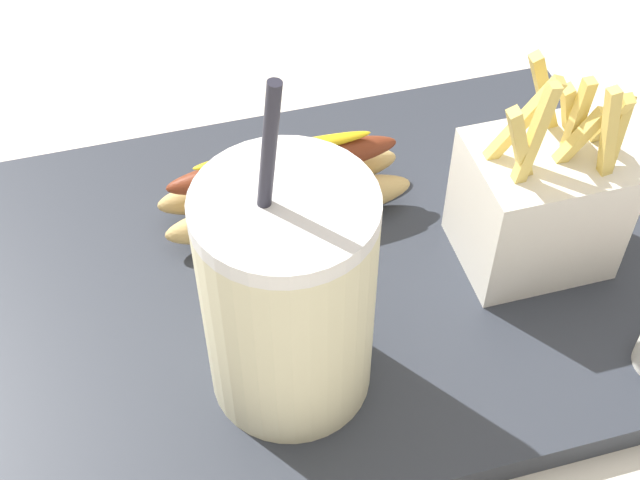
% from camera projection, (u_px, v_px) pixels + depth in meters
% --- Properties ---
extents(ground_plane, '(2.40, 2.40, 0.02)m').
position_uv_depth(ground_plane, '(320.00, 298.00, 0.61)').
color(ground_plane, silver).
extents(food_tray, '(0.48, 0.33, 0.02)m').
position_uv_depth(food_tray, '(320.00, 280.00, 0.60)').
color(food_tray, '#2D333D').
rests_on(food_tray, ground_plane).
extents(soda_cup, '(0.09, 0.09, 0.22)m').
position_uv_depth(soda_cup, '(288.00, 297.00, 0.48)').
color(soda_cup, beige).
rests_on(soda_cup, food_tray).
extents(fries_basket, '(0.09, 0.08, 0.16)m').
position_uv_depth(fries_basket, '(539.00, 202.00, 0.57)').
color(fries_basket, white).
rests_on(fries_basket, food_tray).
extents(hot_dog_1, '(0.17, 0.06, 0.06)m').
position_uv_depth(hot_dog_1, '(285.00, 188.00, 0.61)').
color(hot_dog_1, tan).
rests_on(hot_dog_1, food_tray).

